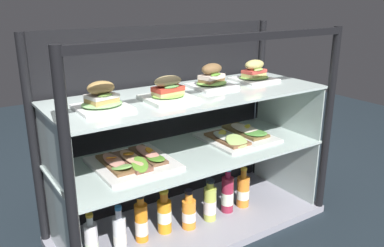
{
  "coord_description": "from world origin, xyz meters",
  "views": [
    {
      "loc": [
        -0.99,
        -1.49,
        1.13
      ],
      "look_at": [
        0.0,
        0.0,
        0.55
      ],
      "focal_mm": 37.5,
      "sensor_mm": 36.0,
      "label": 1
    }
  ],
  "objects_px": {
    "open_sandwich_tray_mid_right": "(133,161)",
    "juice_bottle_tucked_behind": "(120,234)",
    "juice_bottle_front_fourth": "(92,242)",
    "juice_bottle_back_left": "(189,213)",
    "juice_bottle_back_right": "(164,215)",
    "juice_bottle_front_right_end": "(210,203)",
    "plated_roll_sandwich_mid_left": "(212,79)",
    "open_sandwich_tray_left_of_center": "(238,136)",
    "plated_roll_sandwich_far_right": "(168,92)",
    "juice_bottle_front_left_end": "(227,195)",
    "juice_bottle_front_second": "(243,191)",
    "plated_roll_sandwich_mid_right": "(102,99)",
    "juice_bottle_back_center": "(141,223)",
    "plated_roll_sandwich_far_left": "(254,73)"
  },
  "relations": [
    {
      "from": "plated_roll_sandwich_mid_right",
      "to": "juice_bottle_front_left_end",
      "type": "relative_size",
      "value": 0.83
    },
    {
      "from": "open_sandwich_tray_mid_right",
      "to": "juice_bottle_front_left_end",
      "type": "relative_size",
      "value": 1.4
    },
    {
      "from": "plated_roll_sandwich_far_right",
      "to": "juice_bottle_back_left",
      "type": "distance_m",
      "value": 0.63
    },
    {
      "from": "plated_roll_sandwich_mid_left",
      "to": "juice_bottle_front_fourth",
      "type": "xyz_separation_m",
      "value": [
        -0.68,
        -0.07,
        -0.62
      ]
    },
    {
      "from": "juice_bottle_tucked_behind",
      "to": "juice_bottle_back_right",
      "type": "height_order",
      "value": "juice_bottle_tucked_behind"
    },
    {
      "from": "juice_bottle_front_fourth",
      "to": "juice_bottle_back_right",
      "type": "height_order",
      "value": "same"
    },
    {
      "from": "juice_bottle_back_right",
      "to": "open_sandwich_tray_mid_right",
      "type": "bearing_deg",
      "value": 171.13
    },
    {
      "from": "juice_bottle_front_fourth",
      "to": "juice_bottle_front_second",
      "type": "relative_size",
      "value": 0.98
    },
    {
      "from": "plated_roll_sandwich_far_left",
      "to": "juice_bottle_back_right",
      "type": "distance_m",
      "value": 0.85
    },
    {
      "from": "plated_roll_sandwich_far_right",
      "to": "juice_bottle_back_center",
      "type": "relative_size",
      "value": 0.87
    },
    {
      "from": "juice_bottle_back_right",
      "to": "juice_bottle_front_right_end",
      "type": "relative_size",
      "value": 0.98
    },
    {
      "from": "plated_roll_sandwich_far_right",
      "to": "open_sandwich_tray_left_of_center",
      "type": "xyz_separation_m",
      "value": [
        0.46,
        0.07,
        -0.31
      ]
    },
    {
      "from": "juice_bottle_back_center",
      "to": "plated_roll_sandwich_mid_left",
      "type": "bearing_deg",
      "value": 8.01
    },
    {
      "from": "plated_roll_sandwich_mid_right",
      "to": "juice_bottle_tucked_behind",
      "type": "bearing_deg",
      "value": -7.67
    },
    {
      "from": "juice_bottle_front_second",
      "to": "juice_bottle_front_left_end",
      "type": "bearing_deg",
      "value": 179.12
    },
    {
      "from": "juice_bottle_tucked_behind",
      "to": "juice_bottle_front_right_end",
      "type": "bearing_deg",
      "value": -0.85
    },
    {
      "from": "plated_roll_sandwich_mid_right",
      "to": "plated_roll_sandwich_far_right",
      "type": "bearing_deg",
      "value": -3.64
    },
    {
      "from": "plated_roll_sandwich_mid_right",
      "to": "juice_bottle_back_center",
      "type": "relative_size",
      "value": 0.85
    },
    {
      "from": "juice_bottle_front_fourth",
      "to": "juice_bottle_back_left",
      "type": "relative_size",
      "value": 1.08
    },
    {
      "from": "juice_bottle_tucked_behind",
      "to": "juice_bottle_back_center",
      "type": "xyz_separation_m",
      "value": [
        0.12,
        0.02,
        0.01
      ]
    },
    {
      "from": "juice_bottle_front_second",
      "to": "juice_bottle_back_right",
      "type": "bearing_deg",
      "value": 177.88
    },
    {
      "from": "juice_bottle_back_center",
      "to": "juice_bottle_back_right",
      "type": "height_order",
      "value": "juice_bottle_back_center"
    },
    {
      "from": "open_sandwich_tray_left_of_center",
      "to": "juice_bottle_back_center",
      "type": "height_order",
      "value": "open_sandwich_tray_left_of_center"
    },
    {
      "from": "open_sandwich_tray_mid_right",
      "to": "juice_bottle_front_left_end",
      "type": "xyz_separation_m",
      "value": [
        0.51,
        -0.04,
        -0.3
      ]
    },
    {
      "from": "open_sandwich_tray_left_of_center",
      "to": "open_sandwich_tray_mid_right",
      "type": "bearing_deg",
      "value": -179.25
    },
    {
      "from": "plated_roll_sandwich_mid_right",
      "to": "juice_bottle_back_right",
      "type": "distance_m",
      "value": 0.67
    },
    {
      "from": "plated_roll_sandwich_mid_left",
      "to": "juice_bottle_back_right",
      "type": "bearing_deg",
      "value": -169.74
    },
    {
      "from": "juice_bottle_tucked_behind",
      "to": "juice_bottle_front_second",
      "type": "distance_m",
      "value": 0.72
    },
    {
      "from": "plated_roll_sandwich_far_left",
      "to": "juice_bottle_tucked_behind",
      "type": "distance_m",
      "value": 1.04
    },
    {
      "from": "plated_roll_sandwich_far_right",
      "to": "juice_bottle_front_second",
      "type": "height_order",
      "value": "plated_roll_sandwich_far_right"
    },
    {
      "from": "open_sandwich_tray_left_of_center",
      "to": "juice_bottle_front_fourth",
      "type": "height_order",
      "value": "open_sandwich_tray_left_of_center"
    },
    {
      "from": "open_sandwich_tray_mid_right",
      "to": "juice_bottle_tucked_behind",
      "type": "xyz_separation_m",
      "value": [
        -0.1,
        -0.05,
        -0.31
      ]
    },
    {
      "from": "juice_bottle_back_left",
      "to": "juice_bottle_back_right",
      "type": "bearing_deg",
      "value": 162.99
    },
    {
      "from": "plated_roll_sandwich_mid_left",
      "to": "juice_bottle_back_left",
      "type": "xyz_separation_m",
      "value": [
        -0.19,
        -0.09,
        -0.62
      ]
    },
    {
      "from": "juice_bottle_front_left_end",
      "to": "plated_roll_sandwich_far_left",
      "type": "bearing_deg",
      "value": 20.33
    },
    {
      "from": "juice_bottle_front_left_end",
      "to": "juice_bottle_tucked_behind",
      "type": "bearing_deg",
      "value": -179.15
    },
    {
      "from": "plated_roll_sandwich_far_right",
      "to": "open_sandwich_tray_left_of_center",
      "type": "distance_m",
      "value": 0.56
    },
    {
      "from": "plated_roll_sandwich_far_right",
      "to": "juice_bottle_back_left",
      "type": "height_order",
      "value": "plated_roll_sandwich_far_right"
    },
    {
      "from": "plated_roll_sandwich_mid_right",
      "to": "plated_roll_sandwich_mid_left",
      "type": "bearing_deg",
      "value": 7.38
    },
    {
      "from": "plated_roll_sandwich_far_right",
      "to": "plated_roll_sandwich_mid_left",
      "type": "bearing_deg",
      "value": 17.57
    },
    {
      "from": "open_sandwich_tray_left_of_center",
      "to": "juice_bottle_front_fourth",
      "type": "bearing_deg",
      "value": -177.19
    },
    {
      "from": "plated_roll_sandwich_mid_left",
      "to": "juice_bottle_front_fourth",
      "type": "bearing_deg",
      "value": -174.3
    },
    {
      "from": "juice_bottle_back_left",
      "to": "juice_bottle_front_second",
      "type": "xyz_separation_m",
      "value": [
        0.36,
        0.02,
        0.01
      ]
    },
    {
      "from": "juice_bottle_front_fourth",
      "to": "juice_bottle_front_second",
      "type": "height_order",
      "value": "juice_bottle_front_second"
    },
    {
      "from": "juice_bottle_front_right_end",
      "to": "juice_bottle_front_left_end",
      "type": "relative_size",
      "value": 0.91
    },
    {
      "from": "plated_roll_sandwich_mid_left",
      "to": "plated_roll_sandwich_far_left",
      "type": "relative_size",
      "value": 0.99
    },
    {
      "from": "juice_bottle_back_right",
      "to": "juice_bottle_front_right_end",
      "type": "bearing_deg",
      "value": -7.5
    },
    {
      "from": "plated_roll_sandwich_mid_left",
      "to": "juice_bottle_front_left_end",
      "type": "xyz_separation_m",
      "value": [
        0.06,
        -0.07,
        -0.61
      ]
    },
    {
      "from": "plated_roll_sandwich_far_right",
      "to": "open_sandwich_tray_left_of_center",
      "type": "height_order",
      "value": "plated_roll_sandwich_far_right"
    },
    {
      "from": "plated_roll_sandwich_mid_left",
      "to": "juice_bottle_front_right_end",
      "type": "height_order",
      "value": "plated_roll_sandwich_mid_left"
    }
  ]
}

